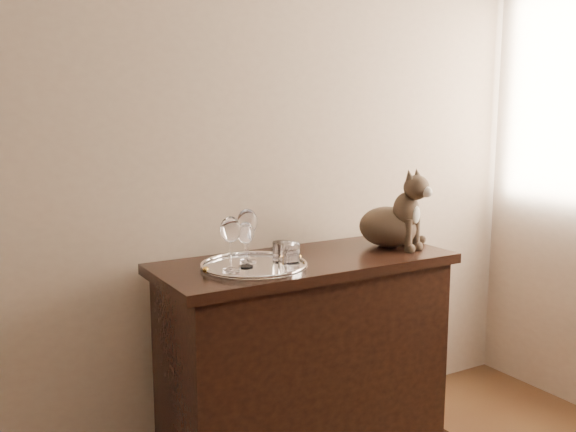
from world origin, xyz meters
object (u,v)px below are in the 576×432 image
tray (254,267)px  wine_glass_c (231,244)px  wine_glass_b (247,236)px  tumbler_a (289,255)px  sideboard (305,360)px  wine_glass_d (246,245)px  tumbler_c (282,252)px  cat (389,207)px

tray → wine_glass_c: bearing=-166.8°
wine_glass_b → tumbler_a: bearing=-58.8°
tray → wine_glass_c: (-0.11, -0.03, 0.10)m
sideboard → wine_glass_d: 0.59m
sideboard → tumbler_a: tumbler_a is taller
wine_glass_c → wine_glass_d: 0.08m
wine_glass_d → wine_glass_c: bearing=-162.7°
wine_glass_c → wine_glass_d: size_ratio=1.18×
sideboard → tray: 0.49m
wine_glass_b → tumbler_c: 0.14m
sideboard → cat: size_ratio=3.50×
wine_glass_d → cat: 0.71m
cat → sideboard: bearing=163.4°
wine_glass_b → cat: 0.67m
tray → wine_glass_b: 0.13m
sideboard → wine_glass_c: size_ratio=6.00×
tumbler_c → wine_glass_d: bearing=179.3°
cat → tumbler_c: bearing=166.6°
tray → wine_glass_d: bearing=-175.4°
tumbler_a → cat: bearing=12.8°
tumbler_a → wine_glass_c: bearing=163.2°
tray → tumbler_c: tumbler_c is taller
wine_glass_d → tray: bearing=4.6°
tray → tumbler_a: size_ratio=4.45×
wine_glass_b → tumbler_a: size_ratio=2.29×
tray → tumbler_a: bearing=-41.2°
sideboard → wine_glass_b: size_ratio=5.83×
tumbler_a → cat: cat is taller
wine_glass_d → tumbler_c: size_ratio=2.13×
wine_glass_c → tumbler_a: wine_glass_c is taller
tumbler_a → wine_glass_b: bearing=121.2°
sideboard → wine_glass_b: wine_glass_b is taller
tumbler_c → cat: 0.57m
wine_glass_d → tumbler_c: bearing=-0.7°
wine_glass_b → tumbler_c: wine_glass_b is taller
sideboard → wine_glass_d: bearing=-173.3°
wine_glass_d → tumbler_a: (0.13, -0.08, -0.04)m
wine_glass_b → cat: (0.67, -0.02, 0.06)m
wine_glass_b → cat: bearing=-2.0°
tumbler_c → cat: bearing=4.9°
cat → tray: bearing=165.3°
sideboard → tray: tray is taller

